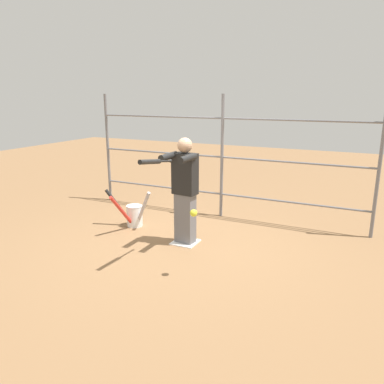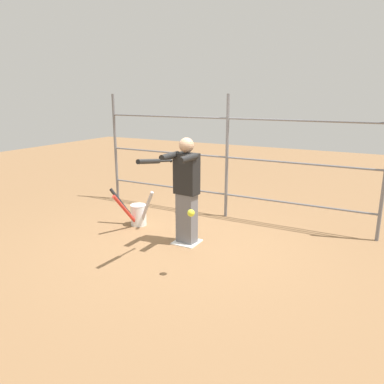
% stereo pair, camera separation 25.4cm
% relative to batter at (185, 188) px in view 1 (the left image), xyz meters
% --- Properties ---
extents(ground_plane, '(24.00, 24.00, 0.00)m').
position_rel_batter_xyz_m(ground_plane, '(0.00, -0.02, -0.94)').
color(ground_plane, olive).
extents(home_plate, '(0.40, 0.40, 0.02)m').
position_rel_batter_xyz_m(home_plate, '(0.00, -0.02, -0.93)').
color(home_plate, white).
rests_on(home_plate, ground).
extents(fence_backstop, '(5.58, 0.06, 2.39)m').
position_rel_batter_xyz_m(fence_backstop, '(0.00, -1.62, 0.26)').
color(fence_backstop, slate).
rests_on(fence_backstop, ground).
extents(batter, '(0.44, 0.61, 1.73)m').
position_rel_batter_xyz_m(batter, '(0.00, 0.00, 0.00)').
color(batter, slate).
rests_on(batter, ground).
extents(baseball_bat_swinging, '(0.07, 0.83, 0.17)m').
position_rel_batter_xyz_m(baseball_bat_swinging, '(-0.00, 0.93, 0.57)').
color(baseball_bat_swinging, black).
extents(softball_in_flight, '(0.10, 0.10, 0.10)m').
position_rel_batter_xyz_m(softball_in_flight, '(-0.64, 1.01, -0.03)').
color(softball_in_flight, yellow).
extents(bat_bucket, '(0.97, 0.82, 0.73)m').
position_rel_batter_xyz_m(bat_bucket, '(1.22, -0.31, -0.70)').
color(bat_bucket, white).
rests_on(bat_bucket, ground).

